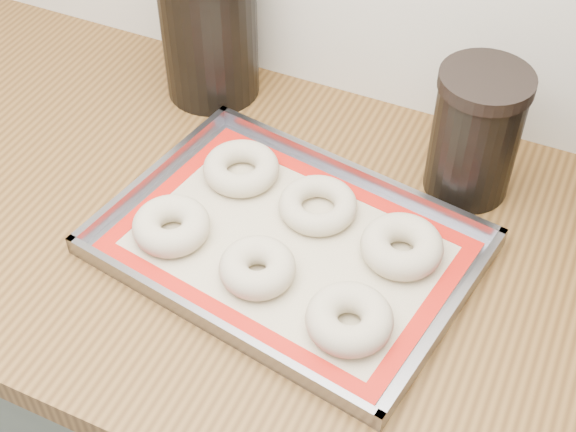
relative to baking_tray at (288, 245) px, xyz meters
The scene contains 11 objects.
countertop 0.21m from the baking_tray, ahead, with size 3.06×0.68×0.04m, color brown.
baking_tray is the anchor object (origin of this frame).
baking_mat 0.00m from the baking_tray, 97.13° to the left, with size 0.46×0.35×0.00m.
bagel_front_left 0.15m from the baking_tray, 162.25° to the right, with size 0.10×0.10×0.04m, color beige.
bagel_front_mid 0.07m from the baking_tray, 100.81° to the right, with size 0.10×0.10×0.04m, color beige.
bagel_front_right 0.15m from the baking_tray, 36.83° to the right, with size 0.10×0.10×0.04m, color beige.
bagel_back_left 0.15m from the baking_tray, 141.24° to the left, with size 0.11×0.11×0.03m, color beige.
bagel_back_mid 0.07m from the baking_tray, 80.83° to the left, with size 0.11×0.11×0.03m, color beige.
bagel_back_right 0.15m from the baking_tray, 17.77° to the left, with size 0.11×0.11×0.04m, color beige.
canister_left 0.38m from the baking_tray, 133.76° to the left, with size 0.15×0.15×0.24m.
canister_mid 0.29m from the baking_tray, 50.34° to the left, with size 0.12×0.12×0.19m.
Camera 1 is at (0.09, 1.02, 1.67)m, focal length 50.00 mm.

